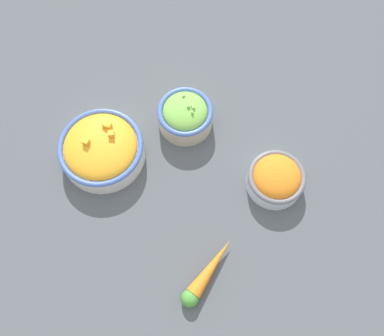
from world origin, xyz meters
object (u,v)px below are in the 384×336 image
at_px(bowl_carrots, 276,178).
at_px(loose_carrot, 207,274).
at_px(bowl_lettuce, 185,115).
at_px(bowl_squash, 101,149).

relative_size(bowl_carrots, loose_carrot, 0.78).
relative_size(bowl_lettuce, loose_carrot, 0.79).
height_order(bowl_lettuce, bowl_carrots, bowl_lettuce).
bearing_deg(loose_carrot, bowl_lettuce, 43.07).
distance_m(bowl_lettuce, bowl_squash, 0.20).
bearing_deg(bowl_carrots, bowl_squash, 37.07).
relative_size(bowl_squash, loose_carrot, 1.17).
xyz_separation_m(bowl_squash, loose_carrot, (-0.34, 0.01, -0.02)).
bearing_deg(bowl_carrots, bowl_lettuce, 9.40).
height_order(bowl_squash, bowl_carrots, bowl_squash).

